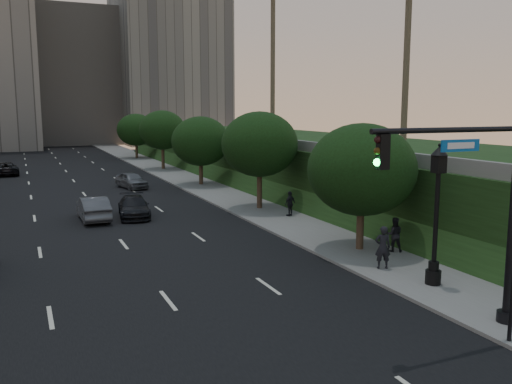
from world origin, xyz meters
name	(u,v)px	position (x,y,z in m)	size (l,w,h in m)	color
ground	(214,359)	(0.00, 0.00, 0.00)	(160.00, 160.00, 0.00)	black
road_surface	(87,198)	(0.00, 30.00, 0.01)	(16.00, 140.00, 0.02)	black
sidewalk_right	(211,189)	(10.25, 30.00, 0.07)	(4.50, 140.00, 0.15)	slate
embankment	(342,164)	(22.00, 28.00, 2.00)	(18.00, 90.00, 4.00)	black
parapet_wall	(256,140)	(13.50, 28.00, 4.35)	(0.35, 90.00, 0.70)	slate
office_block_mid	(73,78)	(6.00, 102.00, 13.00)	(22.00, 18.00, 26.00)	gray
office_block_right	(168,53)	(24.00, 96.00, 18.00)	(20.00, 22.00, 36.00)	gray
tree_right_a	(362,170)	(10.30, 8.00, 4.02)	(5.20, 5.20, 6.24)	#38281C
tree_right_b	(260,144)	(10.30, 20.00, 4.52)	(5.20, 5.20, 6.74)	#38281C
tree_right_c	(201,141)	(10.30, 33.00, 4.02)	(5.20, 5.20, 6.24)	#38281C
tree_right_d	(162,130)	(10.30, 47.00, 4.52)	(5.20, 5.20, 6.74)	#38281C
tree_right_e	(136,130)	(10.30, 62.00, 4.02)	(5.20, 5.20, 6.24)	#38281C
traffic_signal_mast	(487,217)	(8.22, -1.57, 3.67)	(5.68, 0.56, 7.00)	black
street_lamp	(436,221)	(9.83, 2.34, 2.63)	(0.64, 0.64, 5.62)	black
sedan_mid_left	(93,208)	(-0.61, 20.97, 0.76)	(1.60, 4.59, 1.51)	#4C4D52
sedan_far_left	(6,169)	(-6.05, 48.59, 0.69)	(2.29, 4.96, 1.38)	black
sedan_near_right	(134,207)	(1.90, 20.96, 0.67)	(1.87, 4.59, 1.33)	black
sedan_far_right	(131,180)	(4.21, 33.86, 0.72)	(1.70, 4.22, 1.44)	#5A5C61
pedestrian_a	(383,247)	(9.30, 4.86, 1.07)	(0.67, 0.44, 1.85)	black
pedestrian_b	(394,234)	(11.50, 6.92, 0.98)	(0.80, 0.63, 1.65)	black
pedestrian_c	(290,204)	(10.93, 16.64, 0.94)	(0.93, 0.39, 1.59)	black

